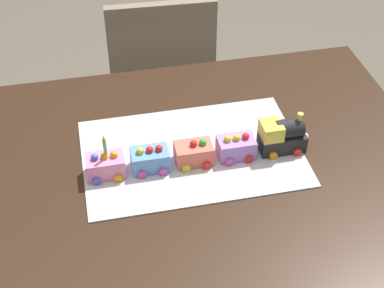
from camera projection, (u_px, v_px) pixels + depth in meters
name	position (u px, v px, depth m)	size (l,w,h in m)	color
dining_table	(180.00, 197.00, 1.63)	(1.40, 1.00, 0.74)	#382316
chair	(160.00, 78.00, 2.36)	(0.42, 0.42, 0.86)	gray
cake_board	(192.00, 153.00, 1.61)	(0.60, 0.40, 0.00)	silver
cake_locomotive	(282.00, 136.00, 1.59)	(0.14, 0.08, 0.12)	#232328
cake_car_tanker_lavender	(236.00, 147.00, 1.58)	(0.10, 0.08, 0.07)	#AD84E0
cake_car_flatbed_coral	(194.00, 153.00, 1.56)	(0.10, 0.08, 0.07)	#F27260
cake_car_gondola_sky_blue	(150.00, 159.00, 1.54)	(0.10, 0.08, 0.07)	#669EEA
cake_car_hopper_bubblegum	(105.00, 165.00, 1.52)	(0.10, 0.08, 0.07)	pink
birthday_candle	(105.00, 145.00, 1.48)	(0.01, 0.01, 0.06)	#66D872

